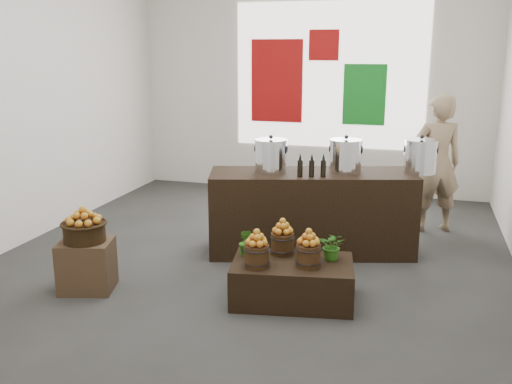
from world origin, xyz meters
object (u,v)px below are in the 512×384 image
(wicker_basket, at_px, (84,232))
(shopper, at_px, (436,164))
(stock_pot_center, at_px, (346,157))
(stock_pot_right, at_px, (420,157))
(crate, at_px, (87,266))
(stock_pot_left, at_px, (271,157))
(display_table, at_px, (292,281))
(counter, at_px, (311,213))

(wicker_basket, xyz_separation_m, shopper, (3.46, 3.09, 0.31))
(stock_pot_center, height_order, stock_pot_right, same)
(crate, bearing_deg, stock_pot_right, 33.25)
(stock_pot_center, xyz_separation_m, shopper, (1.07, 1.21, -0.25))
(stock_pot_center, bearing_deg, shopper, 48.37)
(stock_pot_left, height_order, shopper, shopper)
(display_table, xyz_separation_m, shopper, (1.36, 2.77, 0.73))
(crate, height_order, shopper, shopper)
(crate, relative_size, shopper, 0.28)
(display_table, xyz_separation_m, stock_pot_left, (-0.57, 1.32, 0.99))
(wicker_basket, distance_m, stock_pot_right, 3.92)
(stock_pot_left, bearing_deg, stock_pot_right, 15.64)
(stock_pot_right, distance_m, shopper, 1.02)
(crate, height_order, stock_pot_left, stock_pot_left)
(crate, distance_m, display_table, 2.13)
(crate, distance_m, shopper, 4.69)
(wicker_basket, bearing_deg, stock_pot_center, 38.33)
(display_table, relative_size, shopper, 0.63)
(stock_pot_center, relative_size, shopper, 0.20)
(display_table, relative_size, stock_pot_left, 3.12)
(wicker_basket, relative_size, stock_pot_center, 1.12)
(stock_pot_center, bearing_deg, display_table, -100.35)
(crate, xyz_separation_m, display_table, (2.10, 0.33, -0.06))
(wicker_basket, height_order, display_table, wicker_basket)
(wicker_basket, relative_size, stock_pot_left, 1.12)
(stock_pot_right, bearing_deg, wicker_basket, -146.75)
(counter, bearing_deg, stock_pot_left, -180.00)
(stock_pot_left, bearing_deg, display_table, -66.57)
(wicker_basket, relative_size, shopper, 0.23)
(wicker_basket, xyz_separation_m, stock_pot_right, (3.24, 2.13, 0.57))
(stock_pot_right, relative_size, shopper, 0.20)
(wicker_basket, xyz_separation_m, counter, (2.01, 1.78, -0.12))
(display_table, distance_m, stock_pot_right, 2.35)
(counter, height_order, stock_pot_center, stock_pot_center)
(display_table, distance_m, stock_pot_left, 1.74)
(counter, xyz_separation_m, shopper, (1.45, 1.31, 0.43))
(crate, xyz_separation_m, wicker_basket, (0.00, 0.00, 0.36))
(crate, height_order, stock_pot_center, stock_pot_center)
(stock_pot_center, relative_size, stock_pot_right, 1.00)
(display_table, bearing_deg, counter, 84.26)
(wicker_basket, bearing_deg, stock_pot_left, 47.12)
(stock_pot_right, bearing_deg, crate, -146.75)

